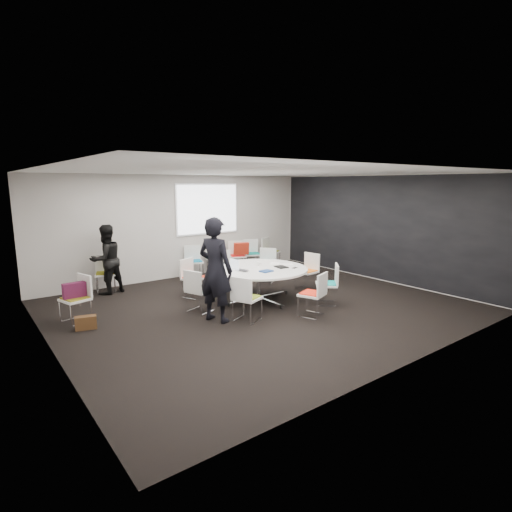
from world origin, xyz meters
TOP-DOWN VIEW (x-y plane):
  - room_shell at (0.09, 0.00)m, footprint 8.08×7.08m
  - conference_table at (0.25, 0.38)m, footprint 2.17×2.17m
  - projection_screen at (0.80, 3.46)m, footprint 1.90×0.03m
  - chair_ring_a at (1.76, 0.39)m, footprint 0.50×0.51m
  - chair_ring_b at (1.41, 1.57)m, footprint 0.62×0.63m
  - chair_ring_c at (0.32, 1.91)m, footprint 0.58×0.57m
  - chair_ring_d at (-0.79, 1.45)m, footprint 0.60×0.59m
  - chair_ring_e at (-1.21, 0.42)m, footprint 0.58×0.58m
  - chair_ring_f at (-0.78, -0.60)m, footprint 0.59×0.60m
  - chair_ring_g at (0.41, -1.15)m, footprint 0.59×0.58m
  - chair_ring_h at (1.22, -0.78)m, footprint 0.64×0.64m
  - chair_back_a at (0.15, 3.17)m, footprint 0.57×0.56m
  - chair_back_b at (0.87, 3.17)m, footprint 0.46×0.45m
  - chair_back_c at (1.59, 3.16)m, footprint 0.59×0.58m
  - chair_back_d at (2.15, 3.16)m, footprint 0.60×0.59m
  - chair_back_e at (2.85, 3.13)m, footprint 0.60×0.59m
  - chair_spare_left at (-3.35, 1.29)m, footprint 0.55×0.56m
  - chair_person_back at (-2.26, 3.12)m, footprint 0.58×0.57m
  - person_main at (-1.22, -0.23)m, footprint 0.71×0.84m
  - person_back at (-2.26, 2.95)m, footprint 0.93×0.81m
  - laptop at (-0.17, 0.35)m, footprint 0.24×0.33m
  - laptop_lid at (-0.31, 0.50)m, footprint 0.03×0.30m
  - notebook_black at (0.69, 0.12)m, footprint 0.26×0.33m
  - tablet_folio at (0.15, -0.02)m, footprint 0.28×0.22m
  - papers_right at (0.85, 0.54)m, footprint 0.36×0.36m
  - papers_front at (1.00, 0.30)m, footprint 0.36×0.32m
  - cup at (0.39, 0.55)m, footprint 0.08×0.08m
  - phone at (0.89, -0.11)m, footprint 0.16×0.11m
  - maroon_bag at (-3.36, 1.28)m, footprint 0.41×0.17m
  - brown_bag at (-3.32, 0.79)m, footprint 0.39×0.25m
  - red_jacket at (1.59, 2.94)m, footprint 0.47×0.31m

SIDE VIEW (x-z plane):
  - brown_bag at x=-3.32m, z-range 0.00..0.24m
  - chair_ring_a at x=1.76m, z-range -0.16..0.72m
  - chair_ring_b at x=1.41m, z-range -0.16..0.72m
  - chair_ring_c at x=0.32m, z-range -0.16..0.72m
  - chair_ring_d at x=-0.79m, z-range -0.16..0.72m
  - chair_ring_e at x=-1.21m, z-range -0.16..0.72m
  - chair_ring_f at x=-0.78m, z-range -0.16..0.72m
  - chair_ring_g at x=0.41m, z-range -0.16..0.72m
  - chair_ring_h at x=1.22m, z-range -0.16..0.72m
  - chair_back_a at x=0.15m, z-range -0.16..0.72m
  - chair_back_b at x=0.87m, z-range -0.16..0.72m
  - chair_back_c at x=1.59m, z-range -0.16..0.72m
  - chair_back_d at x=2.15m, z-range -0.16..0.72m
  - chair_back_e at x=2.85m, z-range -0.16..0.72m
  - chair_spare_left at x=-3.35m, z-range -0.16..0.72m
  - chair_person_back at x=-2.26m, z-range -0.16..0.72m
  - conference_table at x=0.25m, z-range 0.17..0.90m
  - maroon_bag at x=-3.36m, z-range 0.48..0.76m
  - red_jacket at x=1.59m, z-range 0.52..0.88m
  - papers_right at x=0.85m, z-range 0.73..0.73m
  - papers_front at x=1.00m, z-range 0.73..0.73m
  - phone at x=0.89m, z-range 0.73..0.74m
  - notebook_black at x=0.69m, z-range 0.73..0.75m
  - laptop at x=-0.17m, z-range 0.73..0.75m
  - tablet_folio at x=0.15m, z-range 0.73..0.76m
  - cup at x=0.39m, z-range 0.73..0.82m
  - person_back at x=-2.26m, z-range 0.00..1.63m
  - laptop_lid at x=-0.31m, z-range 0.75..0.97m
  - person_main at x=-1.22m, z-range 0.00..1.97m
  - room_shell at x=0.09m, z-range -0.04..2.84m
  - projection_screen at x=0.80m, z-range 1.17..2.53m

